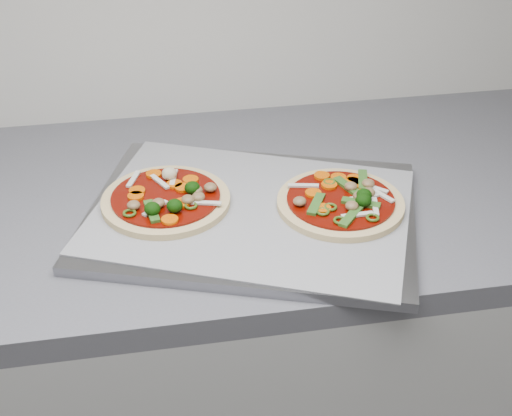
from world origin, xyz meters
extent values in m
cube|color=gray|center=(0.53, 1.22, 0.91)|extent=(0.58, 0.50, 0.02)
cube|color=gray|center=(0.53, 1.22, 0.92)|extent=(0.56, 0.50, 0.00)
cylinder|color=#E6CD84|center=(0.41, 1.25, 0.92)|extent=(0.25, 0.25, 0.01)
cylinder|color=#640C01|center=(0.41, 1.25, 0.93)|extent=(0.21, 0.21, 0.00)
cube|color=silver|center=(0.40, 1.29, 0.93)|extent=(0.03, 0.05, 0.00)
torus|color=#365315|center=(0.35, 1.21, 0.93)|extent=(0.02, 0.02, 0.00)
ellipsoid|color=brown|center=(0.39, 1.22, 0.94)|extent=(0.03, 0.03, 0.01)
cube|color=silver|center=(0.39, 1.22, 0.93)|extent=(0.04, 0.04, 0.00)
cylinder|color=#F56800|center=(0.36, 1.26, 0.93)|extent=(0.03, 0.03, 0.00)
ellipsoid|color=#0D3206|center=(0.45, 1.25, 0.94)|extent=(0.03, 0.03, 0.02)
cube|color=silver|center=(0.36, 1.31, 0.93)|extent=(0.02, 0.05, 0.00)
ellipsoid|color=brown|center=(0.45, 1.23, 0.94)|extent=(0.03, 0.03, 0.01)
ellipsoid|color=#0D3206|center=(0.42, 1.21, 0.94)|extent=(0.03, 0.03, 0.02)
cylinder|color=#F56800|center=(0.41, 1.18, 0.93)|extent=(0.03, 0.03, 0.00)
cube|color=silver|center=(0.42, 1.30, 0.93)|extent=(0.02, 0.05, 0.00)
torus|color=#365315|center=(0.44, 1.22, 0.93)|extent=(0.03, 0.03, 0.00)
cube|color=#3F7028|center=(0.38, 1.21, 0.93)|extent=(0.02, 0.06, 0.00)
ellipsoid|color=#0D3206|center=(0.38, 1.21, 0.94)|extent=(0.03, 0.03, 0.02)
cylinder|color=#F56800|center=(0.43, 1.27, 0.93)|extent=(0.03, 0.03, 0.00)
cylinder|color=#F56800|center=(0.36, 1.27, 0.93)|extent=(0.03, 0.03, 0.00)
ellipsoid|color=brown|center=(0.36, 1.23, 0.94)|extent=(0.02, 0.02, 0.01)
cylinder|color=#F56800|center=(0.45, 1.29, 0.93)|extent=(0.03, 0.03, 0.00)
ellipsoid|color=brown|center=(0.45, 1.25, 0.94)|extent=(0.03, 0.03, 0.01)
ellipsoid|color=brown|center=(0.47, 1.26, 0.94)|extent=(0.02, 0.02, 0.01)
ellipsoid|color=brown|center=(0.44, 1.23, 0.94)|extent=(0.03, 0.03, 0.01)
cylinder|color=#F56800|center=(0.39, 1.32, 0.93)|extent=(0.03, 0.03, 0.00)
ellipsoid|color=beige|center=(0.41, 1.30, 0.94)|extent=(0.03, 0.03, 0.02)
cylinder|color=#F56800|center=(0.42, 1.28, 0.93)|extent=(0.03, 0.03, 0.00)
cylinder|color=#F56800|center=(0.43, 1.23, 0.93)|extent=(0.03, 0.03, 0.00)
cube|color=silver|center=(0.46, 1.22, 0.93)|extent=(0.05, 0.02, 0.00)
cylinder|color=#E6CD84|center=(0.67, 1.20, 0.92)|extent=(0.24, 0.24, 0.01)
cylinder|color=#640C01|center=(0.67, 1.20, 0.93)|extent=(0.21, 0.21, 0.00)
cube|color=#3F7028|center=(0.71, 1.24, 0.93)|extent=(0.03, 0.06, 0.00)
cube|color=#3F7028|center=(0.69, 1.18, 0.93)|extent=(0.06, 0.04, 0.00)
torus|color=#365315|center=(0.66, 1.25, 0.93)|extent=(0.02, 0.02, 0.00)
cube|color=silver|center=(0.72, 1.22, 0.93)|extent=(0.04, 0.04, 0.00)
cube|color=silver|center=(0.71, 1.17, 0.93)|extent=(0.02, 0.05, 0.00)
cube|color=#3F7028|center=(0.67, 1.15, 0.93)|extent=(0.05, 0.05, 0.00)
cube|color=#3F7028|center=(0.68, 1.23, 0.93)|extent=(0.03, 0.06, 0.00)
cylinder|color=#F56800|center=(0.68, 1.26, 0.93)|extent=(0.03, 0.03, 0.00)
cylinder|color=#F56800|center=(0.70, 1.24, 0.93)|extent=(0.03, 0.03, 0.00)
ellipsoid|color=brown|center=(0.71, 1.20, 0.94)|extent=(0.02, 0.02, 0.01)
ellipsoid|color=brown|center=(0.67, 1.17, 0.94)|extent=(0.02, 0.02, 0.01)
cube|color=silver|center=(0.62, 1.24, 0.93)|extent=(0.05, 0.02, 0.00)
cube|color=silver|center=(0.73, 1.20, 0.93)|extent=(0.03, 0.05, 0.00)
ellipsoid|color=#0D3206|center=(0.70, 1.19, 0.94)|extent=(0.03, 0.03, 0.02)
torus|color=#365315|center=(0.63, 1.17, 0.93)|extent=(0.03, 0.03, 0.00)
torus|color=#365315|center=(0.70, 1.14, 0.93)|extent=(0.03, 0.03, 0.00)
cylinder|color=#F56800|center=(0.65, 1.27, 0.93)|extent=(0.04, 0.04, 0.00)
cube|color=silver|center=(0.68, 1.15, 0.93)|extent=(0.05, 0.01, 0.00)
torus|color=#365315|center=(0.69, 1.19, 0.93)|extent=(0.03, 0.03, 0.00)
cube|color=#3F7028|center=(0.62, 1.19, 0.93)|extent=(0.04, 0.06, 0.00)
torus|color=#365315|center=(0.65, 1.14, 0.93)|extent=(0.02, 0.02, 0.00)
ellipsoid|color=#0D3206|center=(0.69, 1.17, 0.94)|extent=(0.03, 0.03, 0.02)
cylinder|color=#F56800|center=(0.71, 1.21, 0.93)|extent=(0.04, 0.04, 0.00)
cylinder|color=#F56800|center=(0.63, 1.22, 0.93)|extent=(0.04, 0.04, 0.00)
ellipsoid|color=brown|center=(0.60, 1.19, 0.94)|extent=(0.02, 0.02, 0.01)
torus|color=#365315|center=(0.64, 1.18, 0.93)|extent=(0.02, 0.02, 0.00)
cylinder|color=#F56800|center=(0.63, 1.18, 0.93)|extent=(0.03, 0.03, 0.00)
cylinder|color=#F56800|center=(0.71, 1.23, 0.93)|extent=(0.03, 0.03, 0.00)
ellipsoid|color=brown|center=(0.72, 1.23, 0.94)|extent=(0.03, 0.03, 0.01)
cylinder|color=#F56800|center=(0.70, 1.25, 0.93)|extent=(0.03, 0.03, 0.00)
ellipsoid|color=brown|center=(0.69, 1.19, 0.94)|extent=(0.02, 0.02, 0.01)
ellipsoid|color=brown|center=(0.69, 1.22, 0.94)|extent=(0.03, 0.03, 0.01)
cylinder|color=#F56800|center=(0.66, 1.24, 0.93)|extent=(0.03, 0.03, 0.00)
cube|color=silver|center=(0.70, 1.19, 0.93)|extent=(0.05, 0.01, 0.00)
camera|label=1|loc=(0.38, 0.33, 1.51)|focal=50.00mm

